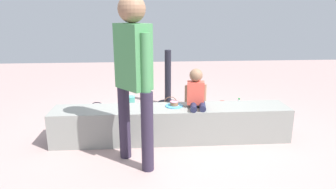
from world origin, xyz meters
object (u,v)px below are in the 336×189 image
Objects in this scene: child_seated at (196,91)px; water_bottle_near_gift at (239,105)px; gift_bag at (129,107)px; cake_box_white at (206,108)px; handbag_brown_canvas at (170,108)px; adult_standing at (134,67)px; handbag_black_leather at (98,117)px; party_cup_red at (222,104)px; cake_plate at (174,105)px.

water_bottle_near_gift is (0.88, 1.03, -0.54)m from child_seated.
gift_bag is 1.25m from cake_box_white.
gift_bag is at bearing -171.58° from handbag_brown_canvas.
adult_standing is 4.69× the size of gift_bag.
water_bottle_near_gift is at bearing 4.86° from gift_bag.
gift_bag reaches higher than water_bottle_near_gift.
handbag_black_leather is (-2.19, -0.48, 0.03)m from water_bottle_near_gift.
handbag_brown_canvas is (-0.91, -0.29, 0.05)m from party_cup_red.
child_seated is 1.33m from gift_bag.
adult_standing reaches higher than party_cup_red.
adult_standing is at bearing -135.11° from water_bottle_near_gift.
cake_plate is 0.99m from handbag_brown_canvas.
gift_bag is 1.67× the size of water_bottle_near_gift.
gift_bag is at bearing -172.82° from cake_box_white.
cake_plate is (-0.27, 0.05, -0.19)m from child_seated.
cake_plate is 1.55m from water_bottle_near_gift.
child_seated is at bearing -22.57° from handbag_black_leather.
party_cup_red is 0.95m from handbag_brown_canvas.
cake_box_white is at bearing 71.17° from child_seated.
cake_plate is at bearing -91.73° from handbag_brown_canvas.
handbag_brown_canvas is (0.03, 0.92, -0.35)m from cake_plate.
child_seated is at bearing -117.84° from party_cup_red.
adult_standing is 2.18m from cake_box_white.
handbag_brown_canvas is at bearing 21.86° from handbag_black_leather.
cake_box_white is at bearing 57.82° from cake_plate.
handbag_black_leather reaches higher than water_bottle_near_gift.
gift_bag is at bearing 38.28° from handbag_black_leather.
gift_bag reaches higher than handbag_black_leather.
cake_box_white is at bearing -143.66° from party_cup_red.
adult_standing is 5.56× the size of cake_box_white.
handbag_brown_canvas reaches higher than party_cup_red.
gift_bag is at bearing -175.14° from water_bottle_near_gift.
gift_bag is 0.66m from handbag_brown_canvas.
party_cup_red is (1.56, 0.39, -0.11)m from gift_bag.
handbag_black_leather is at bearing 154.72° from cake_plate.
water_bottle_near_gift is 0.71× the size of cake_box_white.
adult_standing is 7.82× the size of water_bottle_near_gift.
cake_box_white is (0.35, 1.03, -0.58)m from child_seated.
cake_box_white is 1.73m from handbag_black_leather.
adult_standing is (-0.73, -0.58, 0.41)m from child_seated.
gift_bag is 3.42× the size of party_cup_red.
handbag_brown_canvas is (-0.24, 0.97, -0.54)m from child_seated.
cake_plate reaches higher than gift_bag.
child_seated reaches higher than gift_bag.
water_bottle_near_gift reaches higher than cake_box_white.
party_cup_red is at bearing 17.89° from handbag_brown_canvas.
cake_box_white is (-0.32, -0.23, 0.01)m from party_cup_red.
child_seated is 2.17× the size of water_bottle_near_gift.
cake_plate reaches higher than cake_box_white.
adult_standing is 1.56m from handbag_black_leather.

